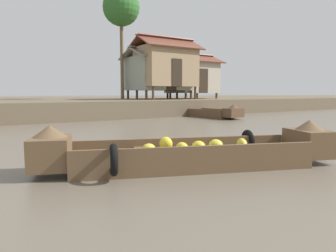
% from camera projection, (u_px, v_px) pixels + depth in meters
% --- Properties ---
extents(ground_plane, '(300.00, 300.00, 0.00)m').
position_uv_depth(ground_plane, '(103.00, 141.00, 9.17)').
color(ground_plane, '#665B4C').
extents(riverbank_strip, '(160.00, 20.00, 0.94)m').
position_uv_depth(riverbank_strip, '(17.00, 106.00, 22.70)').
color(riverbank_strip, brown).
rests_on(riverbank_strip, ground).
extents(banana_boat, '(5.54, 2.89, 0.85)m').
position_uv_depth(banana_boat, '(192.00, 152.00, 5.88)').
color(banana_boat, brown).
rests_on(banana_boat, ground).
extents(fishing_skiff_distant, '(1.27, 5.63, 0.79)m').
position_uv_depth(fishing_skiff_distant, '(202.00, 112.00, 18.55)').
color(fishing_skiff_distant, brown).
rests_on(fishing_skiff_distant, ground).
extents(stilt_house_mid_left, '(4.51, 3.10, 4.29)m').
position_uv_depth(stilt_house_mid_left, '(166.00, 66.00, 21.87)').
color(stilt_house_mid_left, '#4C3826').
rests_on(stilt_house_mid_left, riverbank_strip).
extents(stilt_house_mid_right, '(4.81, 3.61, 3.61)m').
position_uv_depth(stilt_house_mid_right, '(159.00, 73.00, 22.79)').
color(stilt_house_mid_right, '#4C3826').
rests_on(stilt_house_mid_right, riverbank_strip).
extents(stilt_house_right, '(4.08, 3.31, 3.48)m').
position_uv_depth(stilt_house_right, '(192.00, 76.00, 24.68)').
color(stilt_house_right, '#4C3826').
rests_on(stilt_house_right, riverbank_strip).
extents(palm_tree_near, '(2.55, 2.55, 7.60)m').
position_uv_depth(palm_tree_near, '(121.00, 8.00, 21.87)').
color(palm_tree_near, brown).
rests_on(palm_tree_near, riverbank_strip).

